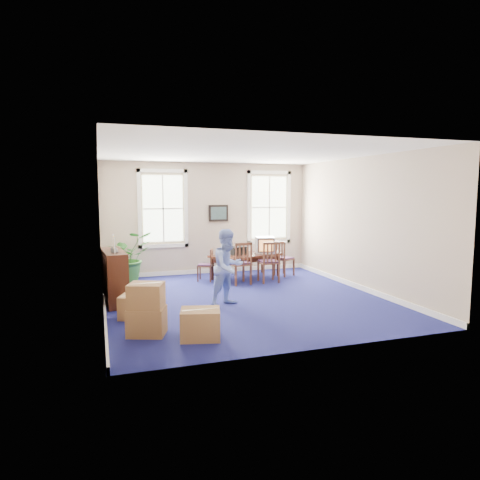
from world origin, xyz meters
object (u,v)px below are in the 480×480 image
object	(u,v)px
crt_tv	(265,245)
man	(228,267)
conference_table	(246,266)
credenza	(114,276)
potted_plant	(128,257)
cardboard_boxes	(160,305)
chair_near_left	(240,263)

from	to	relation	value
crt_tv	man	bearing A→B (deg)	-112.40
conference_table	credenza	xyz separation A→B (m)	(-3.54, -1.55, 0.24)
crt_tv	credenza	xyz separation A→B (m)	(-4.11, -1.59, -0.32)
conference_table	crt_tv	world-z (taller)	crt_tv
potted_plant	conference_table	bearing A→B (deg)	-8.32
conference_table	crt_tv	distance (m)	0.81
cardboard_boxes	conference_table	bearing A→B (deg)	52.97
chair_near_left	cardboard_boxes	distance (m)	4.00
crt_tv	man	xyz separation A→B (m)	(-1.85, -2.59, -0.09)
man	potted_plant	bearing A→B (deg)	96.43
chair_near_left	cardboard_boxes	bearing A→B (deg)	44.24
crt_tv	potted_plant	distance (m)	3.72
chair_near_left	man	bearing A→B (deg)	57.41
man	credenza	size ratio (longest dim) A/B	1.10
crt_tv	credenza	world-z (taller)	credenza
credenza	potted_plant	bearing A→B (deg)	73.25
potted_plant	cardboard_boxes	xyz separation A→B (m)	(0.24, -4.27, -0.21)
credenza	cardboard_boxes	world-z (taller)	credenza
chair_near_left	man	distance (m)	2.09
chair_near_left	conference_table	bearing A→B (deg)	-128.52
conference_table	cardboard_boxes	world-z (taller)	cardboard_boxes
crt_tv	chair_near_left	bearing A→B (deg)	-130.78
potted_plant	credenza	bearing A→B (deg)	-101.85
chair_near_left	potted_plant	bearing A→B (deg)	-29.97
conference_table	potted_plant	bearing A→B (deg)	153.53
conference_table	cardboard_boxes	bearing A→B (deg)	-145.18
crt_tv	potted_plant	size ratio (longest dim) A/B	0.41
cardboard_boxes	man	bearing A→B (deg)	38.41
credenza	cardboard_boxes	distance (m)	2.36
man	credenza	world-z (taller)	man
conference_table	cardboard_boxes	xyz separation A→B (m)	(-2.87, -3.81, 0.13)
cardboard_boxes	credenza	bearing A→B (deg)	106.30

